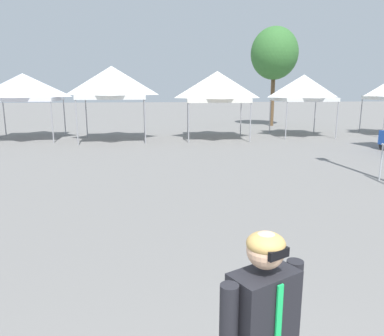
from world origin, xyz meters
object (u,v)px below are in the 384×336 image
object	(u,v)px
canopy_tent_far_right	(217,87)
canopy_tent_right_of_center	(303,88)
tree_behind_tents_center	(274,54)
canopy_tent_far_left	(112,83)
canopy_tent_behind_left	(24,87)

from	to	relation	value
canopy_tent_far_right	canopy_tent_right_of_center	bearing A→B (deg)	7.26
canopy_tent_far_right	tree_behind_tents_center	bearing A→B (deg)	51.40
canopy_tent_far_left	canopy_tent_behind_left	bearing A→B (deg)	169.03
tree_behind_tents_center	canopy_tent_right_of_center	bearing A→B (deg)	-91.11
canopy_tent_right_of_center	tree_behind_tents_center	xyz separation A→B (m)	(0.11, 5.64, 2.30)
canopy_tent_far_right	canopy_tent_right_of_center	size ratio (longest dim) A/B	1.04
canopy_tent_far_left	tree_behind_tents_center	xyz separation A→B (m)	(10.33, 6.43, 2.04)
canopy_tent_right_of_center	tree_behind_tents_center	bearing A→B (deg)	88.89
canopy_tent_behind_left	canopy_tent_far_right	size ratio (longest dim) A/B	1.02
canopy_tent_right_of_center	canopy_tent_far_left	bearing A→B (deg)	-175.57
canopy_tent_right_of_center	tree_behind_tents_center	size ratio (longest dim) A/B	0.50
canopy_tent_far_left	canopy_tent_right_of_center	bearing A→B (deg)	4.43
canopy_tent_far_right	tree_behind_tents_center	world-z (taller)	tree_behind_tents_center
canopy_tent_behind_left	tree_behind_tents_center	world-z (taller)	tree_behind_tents_center
canopy_tent_behind_left	canopy_tent_far_left	xyz separation A→B (m)	(4.54, -0.88, 0.22)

